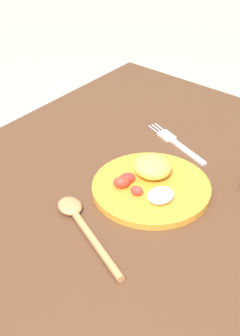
% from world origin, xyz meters
% --- Properties ---
extents(dining_table, '(1.06, 0.73, 0.67)m').
position_xyz_m(dining_table, '(0.00, 0.00, 0.59)').
color(dining_table, brown).
rests_on(dining_table, ground_plane).
extents(plate, '(0.24, 0.24, 0.06)m').
position_xyz_m(plate, '(0.06, -0.06, 0.68)').
color(plate, orange).
rests_on(plate, dining_table).
extents(fork, '(0.08, 0.19, 0.01)m').
position_xyz_m(fork, '(0.23, -0.00, 0.67)').
color(fork, silver).
rests_on(fork, dining_table).
extents(spoon, '(0.12, 0.23, 0.02)m').
position_xyz_m(spoon, '(-0.11, -0.02, 0.68)').
color(spoon, tan).
rests_on(spoon, dining_table).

